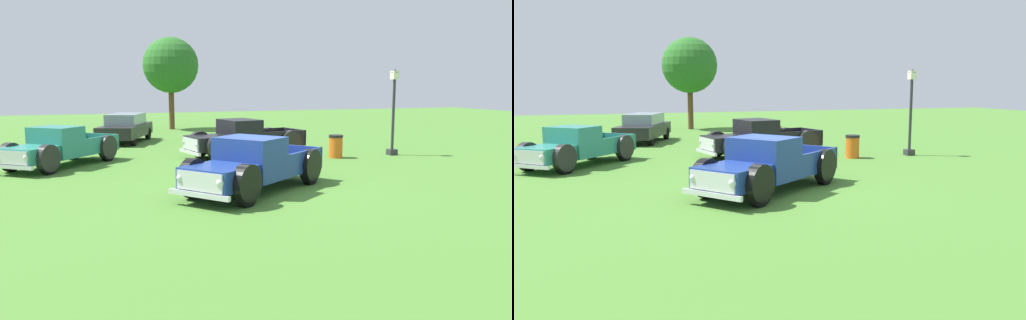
{
  "view_description": "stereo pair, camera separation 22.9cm",
  "coord_description": "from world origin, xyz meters",
  "views": [
    {
      "loc": [
        -4.91,
        -13.95,
        3.1
      ],
      "look_at": [
        -0.11,
        -0.03,
        0.9
      ],
      "focal_mm": 36.49,
      "sensor_mm": 36.0,
      "label": 1
    },
    {
      "loc": [
        -4.69,
        -14.03,
        3.1
      ],
      "look_at": [
        -0.11,
        -0.03,
        0.9
      ],
      "focal_mm": 36.49,
      "sensor_mm": 36.0,
      "label": 2
    }
  ],
  "objects": [
    {
      "name": "sedan_distant_a",
      "position": [
        -2.53,
        13.83,
        0.78
      ],
      "size": [
        3.29,
        4.81,
        1.49
      ],
      "color": "black",
      "rests_on": "ground_plane"
    },
    {
      "name": "pickup_truck_foreground",
      "position": [
        -0.4,
        -0.26,
        0.76
      ],
      "size": [
        5.21,
        4.62,
        1.59
      ],
      "color": "navy",
      "rests_on": "ground_plane"
    },
    {
      "name": "picnic_table",
      "position": [
        3.7,
        13.08,
        0.49
      ],
      "size": [
        2.17,
        2.29,
        0.78
      ],
      "color": "olive",
      "rests_on": "ground_plane"
    },
    {
      "name": "pickup_truck_behind_right",
      "position": [
        -5.71,
        6.3,
        0.72
      ],
      "size": [
        4.44,
        4.89,
        1.5
      ],
      "color": "#2D8475",
      "rests_on": "ground_plane"
    },
    {
      "name": "trash_can",
      "position": [
        5.2,
        5.19,
        0.48
      ],
      "size": [
        0.59,
        0.59,
        0.95
      ],
      "color": "orange",
      "rests_on": "ground_plane"
    },
    {
      "name": "ground_plane",
      "position": [
        0.0,
        0.0,
        0.0
      ],
      "size": [
        80.0,
        80.0,
        0.0
      ],
      "primitive_type": "plane",
      "color": "#477A2D"
    },
    {
      "name": "oak_tree_east",
      "position": [
        1.1,
        20.72,
        4.21
      ],
      "size": [
        3.66,
        3.66,
        6.06
      ],
      "color": "brown",
      "rests_on": "ground_plane"
    },
    {
      "name": "lamp_post_near",
      "position": [
        7.9,
        5.17,
        1.92
      ],
      "size": [
        0.36,
        0.36,
        3.66
      ],
      "color": "#2D2D33",
      "rests_on": "ground_plane"
    },
    {
      "name": "pickup_truck_behind_left",
      "position": [
        1.44,
        6.75,
        0.75
      ],
      "size": [
        5.41,
        2.91,
        1.57
      ],
      "color": "black",
      "rests_on": "ground_plane"
    }
  ]
}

